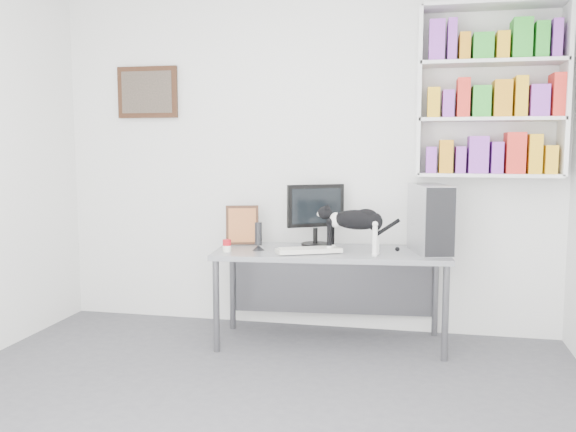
{
  "coord_description": "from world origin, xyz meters",
  "views": [
    {
      "loc": [
        0.9,
        -2.79,
        1.46
      ],
      "look_at": [
        -0.02,
        1.53,
        0.95
      ],
      "focal_mm": 38.0,
      "sensor_mm": 36.0,
      "label": 1
    }
  ],
  "objects_px": {
    "desk": "(330,297)",
    "bookshelf": "(491,91)",
    "cat": "(355,231)",
    "leaning_print": "(242,224)",
    "keyboard": "(309,250)",
    "soup_can": "(227,246)",
    "monitor": "(315,215)",
    "pc_tower": "(430,218)",
    "speaker": "(258,236)"
  },
  "relations": [
    {
      "from": "soup_can",
      "to": "cat",
      "type": "height_order",
      "value": "cat"
    },
    {
      "from": "pc_tower",
      "to": "monitor",
      "type": "bearing_deg",
      "value": 159.36
    },
    {
      "from": "leaning_print",
      "to": "monitor",
      "type": "bearing_deg",
      "value": -10.54
    },
    {
      "from": "speaker",
      "to": "cat",
      "type": "height_order",
      "value": "cat"
    },
    {
      "from": "bookshelf",
      "to": "desk",
      "type": "height_order",
      "value": "bookshelf"
    },
    {
      "from": "bookshelf",
      "to": "leaning_print",
      "type": "xyz_separation_m",
      "value": [
        -1.82,
        -0.15,
        -0.99
      ]
    },
    {
      "from": "desk",
      "to": "pc_tower",
      "type": "height_order",
      "value": "pc_tower"
    },
    {
      "from": "bookshelf",
      "to": "cat",
      "type": "relative_size",
      "value": 2.32
    },
    {
      "from": "desk",
      "to": "soup_can",
      "type": "height_order",
      "value": "soup_can"
    },
    {
      "from": "cat",
      "to": "leaning_print",
      "type": "bearing_deg",
      "value": 174.43
    },
    {
      "from": "bookshelf",
      "to": "speaker",
      "type": "distance_m",
      "value": 1.97
    },
    {
      "from": "bookshelf",
      "to": "desk",
      "type": "distance_m",
      "value": 1.89
    },
    {
      "from": "cat",
      "to": "soup_can",
      "type": "bearing_deg",
      "value": -164.01
    },
    {
      "from": "desk",
      "to": "pc_tower",
      "type": "xyz_separation_m",
      "value": [
        0.71,
        0.1,
        0.59
      ]
    },
    {
      "from": "desk",
      "to": "bookshelf",
      "type": "bearing_deg",
      "value": 9.05
    },
    {
      "from": "monitor",
      "to": "keyboard",
      "type": "xyz_separation_m",
      "value": [
        0.0,
        -0.32,
        -0.22
      ]
    },
    {
      "from": "monitor",
      "to": "cat",
      "type": "height_order",
      "value": "monitor"
    },
    {
      "from": "keyboard",
      "to": "cat",
      "type": "bearing_deg",
      "value": -21.41
    },
    {
      "from": "soup_can",
      "to": "bookshelf",
      "type": "bearing_deg",
      "value": 15.15
    },
    {
      "from": "leaning_print",
      "to": "soup_can",
      "type": "height_order",
      "value": "leaning_print"
    },
    {
      "from": "desk",
      "to": "soup_can",
      "type": "xyz_separation_m",
      "value": [
        -0.72,
        -0.21,
        0.39
      ]
    },
    {
      "from": "pc_tower",
      "to": "speaker",
      "type": "relative_size",
      "value": 2.27
    },
    {
      "from": "desk",
      "to": "cat",
      "type": "relative_size",
      "value": 3.15
    },
    {
      "from": "speaker",
      "to": "bookshelf",
      "type": "bearing_deg",
      "value": 0.26
    },
    {
      "from": "monitor",
      "to": "soup_can",
      "type": "xyz_separation_m",
      "value": [
        -0.58,
        -0.4,
        -0.2
      ]
    },
    {
      "from": "pc_tower",
      "to": "leaning_print",
      "type": "relative_size",
      "value": 1.55
    },
    {
      "from": "desk",
      "to": "monitor",
      "type": "relative_size",
      "value": 3.5
    },
    {
      "from": "keyboard",
      "to": "speaker",
      "type": "distance_m",
      "value": 0.39
    },
    {
      "from": "bookshelf",
      "to": "soup_can",
      "type": "relative_size",
      "value": 13.92
    },
    {
      "from": "bookshelf",
      "to": "speaker",
      "type": "height_order",
      "value": "bookshelf"
    },
    {
      "from": "keyboard",
      "to": "pc_tower",
      "type": "distance_m",
      "value": 0.91
    },
    {
      "from": "monitor",
      "to": "soup_can",
      "type": "bearing_deg",
      "value": -175.53
    },
    {
      "from": "bookshelf",
      "to": "soup_can",
      "type": "bearing_deg",
      "value": -164.85
    },
    {
      "from": "keyboard",
      "to": "leaning_print",
      "type": "bearing_deg",
      "value": 130.24
    },
    {
      "from": "monitor",
      "to": "pc_tower",
      "type": "bearing_deg",
      "value": -36.08
    },
    {
      "from": "keyboard",
      "to": "cat",
      "type": "height_order",
      "value": "cat"
    },
    {
      "from": "keyboard",
      "to": "soup_can",
      "type": "xyz_separation_m",
      "value": [
        -0.58,
        -0.08,
        0.03
      ]
    },
    {
      "from": "bookshelf",
      "to": "desk",
      "type": "bearing_deg",
      "value": -165.73
    },
    {
      "from": "pc_tower",
      "to": "cat",
      "type": "bearing_deg",
      "value": -172.66
    },
    {
      "from": "pc_tower",
      "to": "speaker",
      "type": "distance_m",
      "value": 1.25
    },
    {
      "from": "bookshelf",
      "to": "leaning_print",
      "type": "height_order",
      "value": "bookshelf"
    },
    {
      "from": "speaker",
      "to": "keyboard",
      "type": "bearing_deg",
      "value": -17.69
    },
    {
      "from": "bookshelf",
      "to": "pc_tower",
      "type": "distance_m",
      "value": 1.01
    },
    {
      "from": "speaker",
      "to": "cat",
      "type": "relative_size",
      "value": 0.4
    },
    {
      "from": "pc_tower",
      "to": "keyboard",
      "type": "bearing_deg",
      "value": -179.49
    },
    {
      "from": "monitor",
      "to": "pc_tower",
      "type": "relative_size",
      "value": 0.99
    },
    {
      "from": "soup_can",
      "to": "pc_tower",
      "type": "bearing_deg",
      "value": 12.35
    },
    {
      "from": "pc_tower",
      "to": "desk",
      "type": "bearing_deg",
      "value": 173.21
    },
    {
      "from": "desk",
      "to": "soup_can",
      "type": "relative_size",
      "value": 18.85
    },
    {
      "from": "soup_can",
      "to": "desk",
      "type": "bearing_deg",
      "value": 16.47
    }
  ]
}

